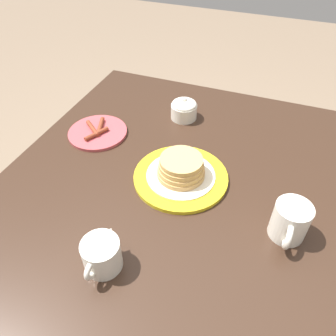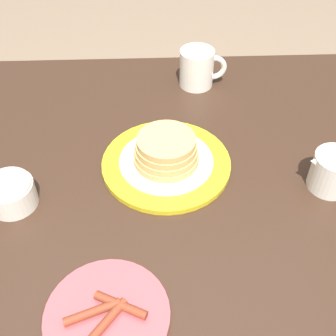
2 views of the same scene
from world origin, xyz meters
name	(u,v)px [view 1 (image 1 of 2)]	position (x,y,z in m)	size (l,w,h in m)	color
ground_plane	(167,306)	(0.00, 0.00, 0.00)	(8.00, 8.00, 0.00)	#7A6651
dining_table	(166,215)	(0.00, 0.00, 0.63)	(1.13, 0.93, 0.76)	#332116
pancake_plate	(181,172)	(-0.04, 0.03, 0.79)	(0.27, 0.27, 0.07)	gold
side_plate_bacon	(98,132)	(-0.14, -0.30, 0.77)	(0.19, 0.19, 0.02)	#B2474C
coffee_mug	(290,222)	(0.06, 0.33, 0.81)	(0.12, 0.09, 0.09)	silver
creamer_pitcher	(102,254)	(0.28, -0.04, 0.80)	(0.12, 0.08, 0.09)	silver
sugar_bowl	(184,109)	(-0.33, -0.06, 0.80)	(0.09, 0.09, 0.08)	silver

